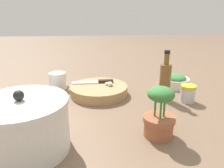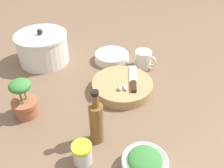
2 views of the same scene
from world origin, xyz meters
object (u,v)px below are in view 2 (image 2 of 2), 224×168
(chef_knife, at_px, (133,80))
(garlic_cloves, at_px, (123,88))
(spice_jar, at_px, (82,153))
(plate_stack, at_px, (112,57))
(herb_bowl, at_px, (145,163))
(coffee_mug, at_px, (143,59))
(stock_pot, at_px, (43,48))
(cutting_board, at_px, (122,86))
(oil_bottle, at_px, (96,122))
(potted_herb, at_px, (24,101))

(chef_knife, distance_m, garlic_cloves, 0.08)
(garlic_cloves, height_order, spice_jar, spice_jar)
(garlic_cloves, bearing_deg, plate_stack, 11.92)
(herb_bowl, distance_m, spice_jar, 0.19)
(coffee_mug, height_order, stock_pot, stock_pot)
(cutting_board, xyz_separation_m, spice_jar, (-0.37, 0.12, 0.02))
(plate_stack, xyz_separation_m, oil_bottle, (-0.52, 0.02, 0.07))
(plate_stack, bearing_deg, spice_jar, 174.59)
(plate_stack, distance_m, oil_bottle, 0.52)
(chef_knife, bearing_deg, spice_jar, -114.19)
(coffee_mug, relative_size, potted_herb, 0.66)
(chef_knife, distance_m, stock_pot, 0.49)
(plate_stack, height_order, potted_herb, potted_herb)
(stock_pot, relative_size, potted_herb, 1.57)
(herb_bowl, relative_size, spice_jar, 1.96)
(plate_stack, bearing_deg, chef_knife, -155.10)
(herb_bowl, distance_m, coffee_mug, 0.58)
(chef_knife, height_order, oil_bottle, oil_bottle)
(chef_knife, relative_size, plate_stack, 1.10)
(coffee_mug, distance_m, oil_bottle, 0.51)
(garlic_cloves, relative_size, plate_stack, 0.25)
(stock_pot, bearing_deg, coffee_mug, -92.52)
(spice_jar, bearing_deg, plate_stack, -5.41)
(herb_bowl, bearing_deg, garlic_cloves, 12.35)
(chef_knife, height_order, herb_bowl, herb_bowl)
(chef_knife, xyz_separation_m, spice_jar, (-0.38, 0.16, -0.01))
(garlic_cloves, distance_m, coffee_mug, 0.26)
(cutting_board, xyz_separation_m, oil_bottle, (-0.28, 0.08, 0.06))
(potted_herb, bearing_deg, oil_bottle, -111.31)
(chef_knife, relative_size, stock_pot, 0.77)
(herb_bowl, distance_m, stock_pot, 0.77)
(cutting_board, relative_size, garlic_cloves, 6.05)
(garlic_cloves, bearing_deg, chef_knife, -34.74)
(chef_knife, xyz_separation_m, plate_stack, (0.23, 0.10, -0.03))
(spice_jar, distance_m, coffee_mug, 0.60)
(potted_herb, bearing_deg, chef_knife, -65.86)
(coffee_mug, bearing_deg, cutting_board, 153.44)
(spice_jar, relative_size, plate_stack, 0.42)
(garlic_cloves, height_order, herb_bowl, herb_bowl)
(chef_knife, relative_size, oil_bottle, 0.91)
(herb_bowl, height_order, stock_pot, stock_pot)
(cutting_board, height_order, spice_jar, spice_jar)
(garlic_cloves, distance_m, plate_stack, 0.30)
(herb_bowl, bearing_deg, stock_pot, 38.08)
(spice_jar, distance_m, oil_bottle, 0.11)
(oil_bottle, relative_size, stock_pot, 0.85)
(cutting_board, distance_m, stock_pot, 0.46)
(coffee_mug, bearing_deg, stock_pot, 87.48)
(chef_knife, distance_m, herb_bowl, 0.40)
(plate_stack, bearing_deg, stock_pot, 93.94)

